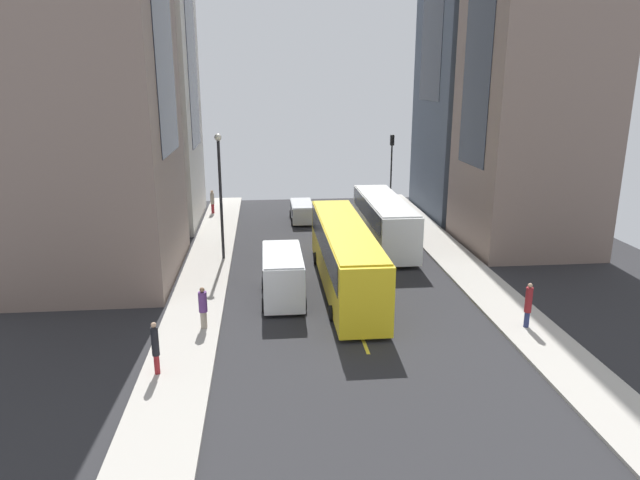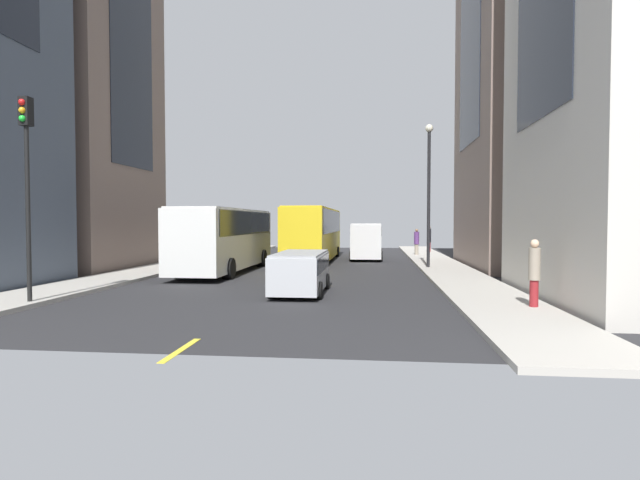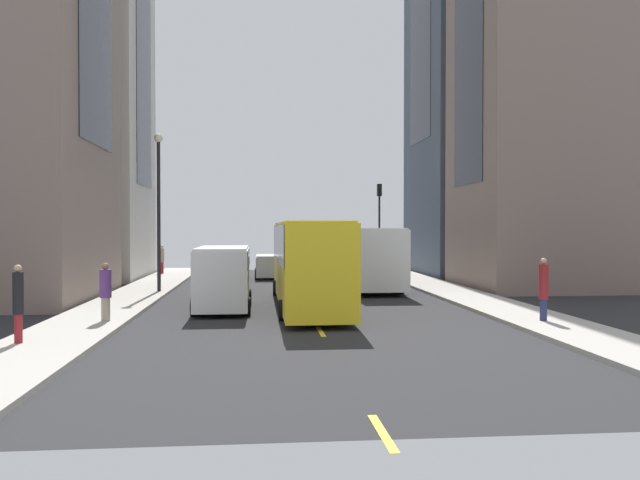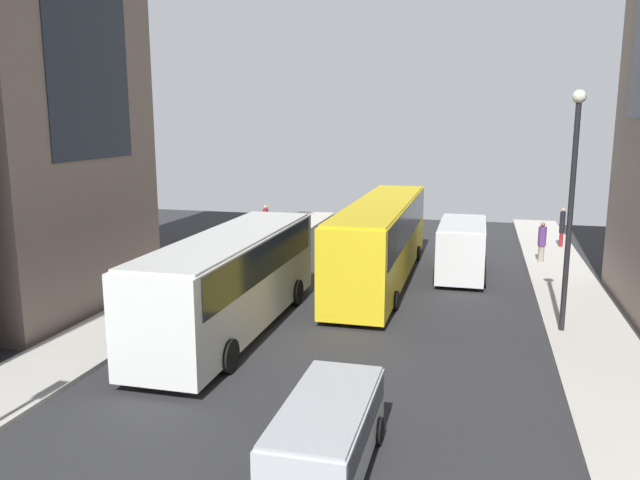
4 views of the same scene
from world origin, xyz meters
The scene contains 19 objects.
ground_plane centered at (0.00, 0.00, 0.00)m, with size 42.69×42.69×0.00m, color #28282B.
sidewalk_west centered at (-7.92, 0.00, 0.07)m, with size 2.85×44.00×0.15m, color #B2ADA3.
sidewalk_east centered at (7.92, 0.00, 0.07)m, with size 2.85×44.00×0.15m, color #B2ADA3.
lane_stripe_0 centered at (0.00, -21.00, 0.01)m, with size 0.16×2.00×0.01m, color yellow.
lane_stripe_1 centered at (0.00, -10.50, 0.01)m, with size 0.16×2.00×0.01m, color yellow.
lane_stripe_2 centered at (0.00, 0.00, 0.01)m, with size 0.16×2.00×0.01m, color yellow.
lane_stripe_3 centered at (0.00, 10.50, 0.01)m, with size 0.16×2.00×0.01m, color yellow.
building_west_1 centered at (-13.56, -3.85, 12.79)m, with size 8.11×8.78×25.59m.
building_east_0 centered at (13.61, -13.31, 13.65)m, with size 8.20×10.01×27.31m.
city_bus_white centered at (-3.96, -4.76, 2.01)m, with size 2.80×11.15×3.35m.
streetcar_yellow centered at (-0.08, 3.35, 2.13)m, with size 2.70×14.24×3.59m.
delivery_van_white centered at (3.42, 4.76, 1.51)m, with size 2.25×5.24×2.58m.
car_silver_0 centered at (1.26, -12.50, 0.91)m, with size 1.89×4.32×1.54m.
pedestrian_crossing_near centered at (8.65, 12.59, 1.32)m, with size 0.29×0.29×2.18m.
pedestrian_crossing_mid centered at (8.74, -15.50, 1.23)m, with size 0.34×0.34×2.01m.
pedestrian_walking_far centered at (-7.79, 9.73, 1.30)m, with size 0.33×0.33×2.17m.
pedestrian_waiting_curb centered at (7.23, 8.38, 1.20)m, with size 0.40×0.40×2.00m.
traffic_light_near_corner centered at (-6.90, -16.21, 4.59)m, with size 0.32×0.44×6.44m.
streetlamp_near centered at (7.00, -2.37, 4.95)m, with size 0.44×0.44×7.96m.
Camera 1 is at (4.24, 33.66, 11.44)m, focal length 32.47 mm.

